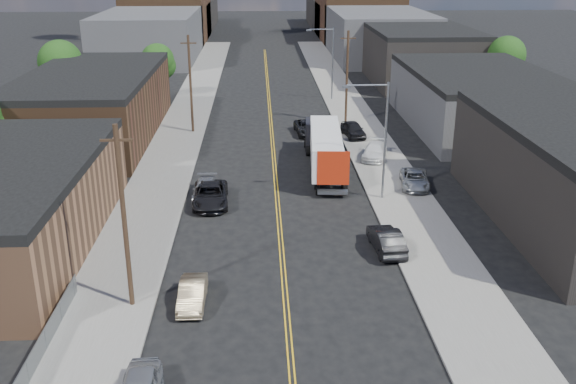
{
  "coord_description": "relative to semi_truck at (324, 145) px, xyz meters",
  "views": [
    {
      "loc": [
        -1.28,
        -20.23,
        17.76
      ],
      "look_at": [
        0.59,
        20.29,
        2.5
      ],
      "focal_mm": 40.0,
      "sensor_mm": 36.0,
      "label": 1
    }
  ],
  "objects": [
    {
      "name": "streetlight_near",
      "position": [
        3.35,
        -7.47,
        3.19
      ],
      "size": [
        3.39,
        0.25,
        9.0
      ],
      "color": "gray",
      "rests_on": "ground"
    },
    {
      "name": "car_right_lot_b",
      "position": [
        4.89,
        2.48,
        -1.31
      ],
      "size": [
        3.21,
        5.0,
        1.35
      ],
      "primitive_type": "imported",
      "rotation": [
        0.0,
        0.0,
        -0.31
      ],
      "color": "silver",
      "rests_on": "sidewalk_right"
    },
    {
      "name": "car_right_oncoming",
      "position": [
        2.36,
        -16.35,
        -1.39
      ],
      "size": [
        1.91,
        4.64,
        1.49
      ],
      "primitive_type": "imported",
      "rotation": [
        0.0,
        0.0,
        3.22
      ],
      "color": "black",
      "rests_on": "ground"
    },
    {
      "name": "utility_pole_right",
      "position": [
        3.96,
        15.53,
        3.0
      ],
      "size": [
        1.6,
        0.26,
        10.0
      ],
      "color": "black",
      "rests_on": "ground"
    },
    {
      "name": "car_left_c",
      "position": [
        -9.24,
        -7.91,
        -1.37
      ],
      "size": [
        2.77,
        5.62,
        1.53
      ],
      "primitive_type": "imported",
      "rotation": [
        0.0,
        0.0,
        0.04
      ],
      "color": "black",
      "rests_on": "ground"
    },
    {
      "name": "car_left_b",
      "position": [
        -9.24,
        -22.43,
        -1.49
      ],
      "size": [
        1.38,
        3.9,
        1.28
      ],
      "primitive_type": "imported",
      "rotation": [
        0.0,
        0.0,
        -0.01
      ],
      "color": "#877658",
      "rests_on": "ground"
    },
    {
      "name": "tree_left_mid",
      "position": [
        -28.18,
        22.53,
        3.35
      ],
      "size": [
        5.1,
        5.04,
        8.37
      ],
      "color": "black",
      "rests_on": "ground"
    },
    {
      "name": "car_right_lot_a",
      "position": [
        6.76,
        -5.2,
        -1.34
      ],
      "size": [
        2.8,
        4.91,
        1.29
      ],
      "primitive_type": "imported",
      "rotation": [
        0.0,
        0.0,
        -0.15
      ],
      "color": "#A3A6A8",
      "rests_on": "sidewalk_right"
    },
    {
      "name": "skyline_left_a",
      "position": [
        -24.24,
        62.53,
        1.87
      ],
      "size": [
        16.0,
        30.0,
        8.0
      ],
      "primitive_type": "cube",
      "color": "#38393B",
      "rests_on": "ground"
    },
    {
      "name": "tree_left_far",
      "position": [
        -18.18,
        29.53,
        2.43
      ],
      "size": [
        4.35,
        4.2,
        6.97
      ],
      "color": "black",
      "rests_on": "ground"
    },
    {
      "name": "skyline_right_b",
      "position": [
        15.76,
        87.53,
        2.87
      ],
      "size": [
        16.0,
        26.0,
        10.0
      ],
      "primitive_type": "cube",
      "color": "#472E1C",
      "rests_on": "ground"
    },
    {
      "name": "car_left_d",
      "position": [
        -9.72,
        -6.47,
        -1.47
      ],
      "size": [
        1.87,
        4.56,
        1.32
      ],
      "primitive_type": "imported",
      "rotation": [
        0.0,
        0.0,
        0.01
      ],
      "color": "#A4A7A9",
      "rests_on": "ground"
    },
    {
      "name": "chainlink_fence",
      "position": [
        -15.74,
        -28.97,
        -1.48
      ],
      "size": [
        0.05,
        16.0,
        1.22
      ],
      "color": "slate",
      "rests_on": "ground"
    },
    {
      "name": "utility_pole_left_far",
      "position": [
        -12.44,
        12.53,
        3.0
      ],
      "size": [
        1.6,
        0.26,
        10.0
      ],
      "color": "black",
      "rests_on": "ground"
    },
    {
      "name": "sidewalk_left",
      "position": [
        -13.74,
        12.53,
        -2.06
      ],
      "size": [
        5.0,
        140.0,
        0.15
      ],
      "primitive_type": "cube",
      "color": "slate",
      "rests_on": "ground"
    },
    {
      "name": "skyline_left_b",
      "position": [
        -24.24,
        87.53,
        2.87
      ],
      "size": [
        16.0,
        26.0,
        10.0
      ],
      "primitive_type": "cube",
      "color": "#472E1C",
      "rests_on": "ground"
    },
    {
      "name": "car_ahead_truck",
      "position": [
        -0.54,
        11.34,
        -1.43
      ],
      "size": [
        2.8,
        5.29,
        1.42
      ],
      "primitive_type": "imported",
      "rotation": [
        0.0,
        0.0,
        0.09
      ],
      "color": "black",
      "rests_on": "ground"
    },
    {
      "name": "semi_truck",
      "position": [
        0.0,
        0.0,
        0.0
      ],
      "size": [
        3.19,
        14.48,
        3.75
      ],
      "rotation": [
        0.0,
        0.0,
        -0.07
      ],
      "color": "silver",
      "rests_on": "ground"
    },
    {
      "name": "sidewalk_right",
      "position": [
        5.26,
        12.53,
        -2.06
      ],
      "size": [
        5.0,
        140.0,
        0.15
      ],
      "primitive_type": "cube",
      "color": "slate",
      "rests_on": "ground"
    },
    {
      "name": "streetlight_far",
      "position": [
        3.35,
        27.53,
        3.19
      ],
      "size": [
        3.39,
        0.25,
        9.0
      ],
      "color": "gray",
      "rests_on": "ground"
    },
    {
      "name": "ground",
      "position": [
        -4.24,
        27.53,
        -2.13
      ],
      "size": [
        260.0,
        260.0,
        0.0
      ],
      "primitive_type": "plane",
      "color": "black",
      "rests_on": "ground"
    },
    {
      "name": "skyline_right_c",
      "position": [
        15.76,
        107.53,
        1.37
      ],
      "size": [
        16.0,
        40.0,
        7.0
      ],
      "primitive_type": "cube",
      "color": "black",
      "rests_on": "ground"
    },
    {
      "name": "skyline_left_c",
      "position": [
        -24.24,
        107.53,
        1.37
      ],
      "size": [
        16.0,
        40.0,
        7.0
      ],
      "primitive_type": "cube",
      "color": "black",
      "rests_on": "ground"
    },
    {
      "name": "centerline",
      "position": [
        -4.24,
        12.53,
        -2.13
      ],
      "size": [
        0.32,
        120.0,
        0.01
      ],
      "primitive_type": "cube",
      "color": "gold",
      "rests_on": "ground"
    },
    {
      "name": "warehouse_brown",
      "position": [
        -22.24,
        11.53,
        1.17
      ],
      "size": [
        12.0,
        26.0,
        6.6
      ],
      "color": "#472E1C",
      "rests_on": "ground"
    },
    {
      "name": "utility_pole_left_near",
      "position": [
        -12.44,
        -22.47,
        3.0
      ],
      "size": [
        1.6,
        0.26,
        10.0
      ],
      "color": "black",
      "rests_on": "ground"
    },
    {
      "name": "tree_right_far",
      "position": [
        25.82,
        27.53,
        3.04
      ],
      "size": [
        4.85,
        4.76,
        7.91
      ],
      "color": "black",
      "rests_on": "ground"
    },
    {
      "name": "industrial_right_b",
      "position": [
        17.76,
        13.53,
        0.92
      ],
      "size": [
        14.0,
        24.0,
        6.1
      ],
      "color": "#38393B",
      "rests_on": "ground"
    },
    {
      "name": "industrial_right_c",
      "position": [
        17.76,
        39.53,
        1.67
      ],
      "size": [
        14.0,
        22.0,
        7.6
      ],
      "color": "black",
      "rests_on": "ground"
    },
    {
      "name": "car_right_lot_c",
      "position": [
        3.96,
        9.75,
        -1.23
      ],
      "size": [
        2.43,
        4.63,
        1.5
      ],
      "primitive_type": "imported",
      "rotation": [
        0.0,
        0.0,
        0.15
      ],
      "color": "black",
      "rests_on": "sidewalk_right"
    },
    {
      "name": "skyline_right_a",
      "position": [
        15.76,
        62.53,
        1.87
      ],
      "size": [
        16.0,
        30.0,
        8.0
      ],
      "primitive_type": "cube",
      "color": "#38393B",
      "rests_on": "ground"
    }
  ]
}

